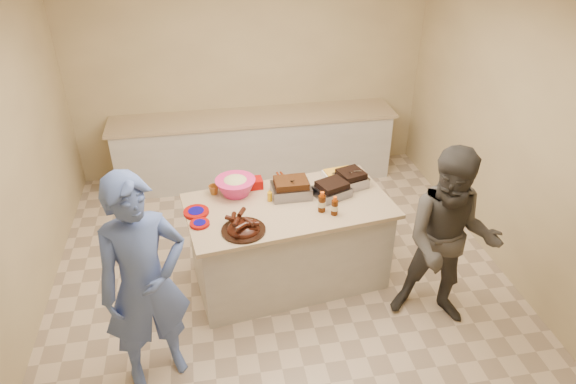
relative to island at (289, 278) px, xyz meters
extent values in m
cube|color=#47230F|center=(0.05, 0.15, 0.89)|extent=(0.36, 0.27, 0.11)
cube|color=black|center=(0.42, 0.07, 0.89)|extent=(0.38, 0.35, 0.09)
cube|color=gray|center=(0.65, 0.23, 0.89)|extent=(0.33, 0.33, 0.11)
cylinder|color=silver|center=(0.07, 0.41, 0.89)|extent=(0.29, 0.29, 0.04)
cube|color=yellow|center=(0.58, 0.39, 0.89)|extent=(0.33, 0.26, 0.08)
cylinder|color=#421A03|center=(0.27, -0.17, 0.89)|extent=(0.08, 0.08, 0.20)
cylinder|color=#421A03|center=(0.37, -0.24, 0.89)|extent=(0.07, 0.07, 0.18)
cylinder|color=#E9A90E|center=(-0.16, 0.09, 0.89)|extent=(0.05, 0.05, 0.12)
imported|color=silver|center=(-0.05, 0.20, 0.89)|extent=(0.15, 0.06, 0.14)
cylinder|color=#970905|center=(-0.84, 0.00, 0.89)|extent=(0.26, 0.26, 0.03)
cylinder|color=#970905|center=(-0.82, -0.19, 0.89)|extent=(0.19, 0.19, 0.02)
imported|color=#9A5B1D|center=(-0.67, 0.30, 0.89)|extent=(0.11, 0.10, 0.10)
cube|color=#970905|center=(-0.29, 0.36, 0.89)|extent=(0.19, 0.15, 0.09)
imported|color=#506BBD|center=(-1.24, -0.93, 0.00)|extent=(1.23, 1.94, 0.44)
imported|color=#45433F|center=(1.24, -0.74, 0.00)|extent=(1.41, 1.88, 0.64)
camera|label=1|loc=(-0.71, -3.91, 3.44)|focal=32.00mm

